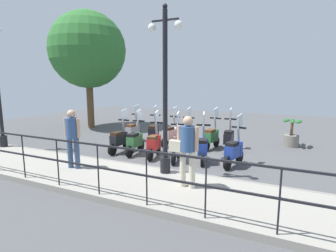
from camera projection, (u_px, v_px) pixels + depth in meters
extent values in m
plane|color=#4C4C4F|center=(178.00, 153.00, 9.21)|extent=(28.00, 28.00, 0.00)
cube|color=gray|center=(127.00, 181.00, 6.35)|extent=(2.20, 20.00, 0.15)
cube|color=gray|center=(148.00, 169.00, 7.28)|extent=(0.10, 20.00, 0.15)
cube|color=black|center=(97.00, 145.00, 5.27)|extent=(0.04, 16.00, 0.04)
cube|color=black|center=(98.00, 167.00, 5.35)|extent=(0.04, 16.00, 0.04)
cylinder|color=black|center=(279.00, 202.00, 3.91)|extent=(0.03, 0.03, 1.05)
cylinder|color=black|center=(206.00, 189.00, 4.39)|extent=(0.03, 0.03, 1.05)
cylinder|color=black|center=(147.00, 178.00, 4.88)|extent=(0.03, 0.03, 1.05)
cylinder|color=black|center=(98.00, 170.00, 5.36)|extent=(0.03, 0.03, 1.05)
cylinder|color=black|center=(58.00, 163.00, 5.84)|extent=(0.03, 0.03, 1.05)
cylinder|color=black|center=(23.00, 157.00, 6.33)|extent=(0.03, 0.03, 1.05)
cylinder|color=black|center=(165.00, 165.00, 6.74)|extent=(0.26, 0.26, 0.40)
cylinder|color=black|center=(165.00, 95.00, 6.45)|extent=(0.12, 0.12, 4.00)
cube|color=black|center=(165.00, 20.00, 6.17)|extent=(0.04, 0.70, 0.04)
sphere|color=white|center=(179.00, 25.00, 6.04)|extent=(0.20, 0.20, 0.20)
sphere|color=white|center=(152.00, 28.00, 6.34)|extent=(0.20, 0.20, 0.20)
sphere|color=black|center=(165.00, 6.00, 6.12)|extent=(0.12, 0.12, 0.12)
cylinder|color=black|center=(3.00, 141.00, 9.51)|extent=(0.26, 0.26, 0.40)
cylinder|color=beige|center=(192.00, 170.00, 5.71)|extent=(0.14, 0.14, 0.82)
cylinder|color=beige|center=(183.00, 168.00, 5.81)|extent=(0.14, 0.14, 0.82)
cylinder|color=#335184|center=(188.00, 139.00, 5.65)|extent=(0.33, 0.33, 0.55)
sphere|color=tan|center=(188.00, 121.00, 5.59)|extent=(0.22, 0.22, 0.22)
cylinder|color=tan|center=(196.00, 139.00, 5.56)|extent=(0.09, 0.09, 0.52)
cylinder|color=tan|center=(179.00, 137.00, 5.74)|extent=(0.09, 0.09, 0.52)
cube|color=beige|center=(176.00, 146.00, 5.75)|extent=(0.14, 0.28, 0.24)
cylinder|color=#384C70|center=(70.00, 153.00, 7.10)|extent=(0.14, 0.14, 0.82)
cylinder|color=#384C70|center=(77.00, 154.00, 7.04)|extent=(0.14, 0.14, 0.82)
cylinder|color=#335184|center=(72.00, 128.00, 6.96)|extent=(0.36, 0.36, 0.55)
sphere|color=tan|center=(71.00, 114.00, 6.90)|extent=(0.22, 0.22, 0.22)
cylinder|color=tan|center=(66.00, 127.00, 7.02)|extent=(0.09, 0.09, 0.52)
cylinder|color=tan|center=(78.00, 128.00, 6.90)|extent=(0.09, 0.09, 0.52)
cylinder|color=brown|center=(90.00, 103.00, 14.34)|extent=(0.36, 0.36, 2.66)
sphere|color=#2D6B2D|center=(88.00, 50.00, 13.88)|extent=(4.02, 4.02, 4.02)
cylinder|color=slate|center=(291.00, 141.00, 10.14)|extent=(0.56, 0.56, 0.45)
cylinder|color=brown|center=(292.00, 129.00, 10.06)|extent=(0.10, 0.10, 0.50)
ellipsoid|color=#235B28|center=(292.00, 120.00, 10.24)|extent=(0.56, 0.16, 0.10)
ellipsoid|color=#235B28|center=(292.00, 122.00, 9.79)|extent=(0.56, 0.16, 0.10)
ellipsoid|color=#235B28|center=(285.00, 121.00, 10.12)|extent=(0.56, 0.16, 0.10)
ellipsoid|color=#235B28|center=(300.00, 121.00, 9.91)|extent=(0.56, 0.16, 0.10)
ellipsoid|color=#235B28|center=(287.00, 120.00, 10.25)|extent=(0.56, 0.16, 0.10)
ellipsoid|color=#235B28|center=(298.00, 122.00, 9.78)|extent=(0.56, 0.16, 0.10)
cylinder|color=black|center=(240.00, 157.00, 8.04)|extent=(0.41, 0.17, 0.40)
cylinder|color=black|center=(228.00, 163.00, 7.39)|extent=(0.41, 0.17, 0.40)
cube|color=navy|center=(233.00, 151.00, 7.60)|extent=(0.65, 0.41, 0.36)
cube|color=navy|center=(237.00, 148.00, 7.82)|extent=(0.19, 0.32, 0.44)
cube|color=black|center=(232.00, 144.00, 7.51)|extent=(0.45, 0.34, 0.10)
cylinder|color=gray|center=(238.00, 137.00, 7.81)|extent=(0.19, 0.11, 0.55)
cube|color=black|center=(239.00, 127.00, 7.77)|extent=(0.16, 0.44, 0.05)
cube|color=silver|center=(240.00, 121.00, 7.78)|extent=(0.38, 0.12, 0.42)
cylinder|color=black|center=(203.00, 152.00, 8.52)|extent=(0.41, 0.19, 0.40)
cylinder|color=black|center=(202.00, 160.00, 7.71)|extent=(0.41, 0.19, 0.40)
cube|color=navy|center=(203.00, 148.00, 7.99)|extent=(0.65, 0.43, 0.36)
cube|color=navy|center=(203.00, 145.00, 8.26)|extent=(0.20, 0.32, 0.44)
cube|color=black|center=(203.00, 141.00, 7.88)|extent=(0.46, 0.36, 0.10)
cylinder|color=gray|center=(203.00, 134.00, 8.27)|extent=(0.19, 0.12, 0.55)
cube|color=black|center=(204.00, 125.00, 8.22)|extent=(0.18, 0.44, 0.05)
cube|color=silver|center=(204.00, 118.00, 8.25)|extent=(0.38, 0.13, 0.42)
cylinder|color=black|center=(178.00, 152.00, 8.64)|extent=(0.41, 0.17, 0.40)
cylinder|color=black|center=(174.00, 158.00, 7.84)|extent=(0.41, 0.17, 0.40)
cube|color=#B7BCC6|center=(176.00, 147.00, 8.11)|extent=(0.65, 0.41, 0.36)
cube|color=#B7BCC6|center=(177.00, 144.00, 8.39)|extent=(0.18, 0.32, 0.44)
cube|color=black|center=(175.00, 140.00, 8.01)|extent=(0.45, 0.34, 0.10)
cylinder|color=gray|center=(178.00, 133.00, 8.39)|extent=(0.19, 0.11, 0.55)
cube|color=black|center=(178.00, 124.00, 8.34)|extent=(0.16, 0.44, 0.05)
cube|color=silver|center=(178.00, 118.00, 8.37)|extent=(0.38, 0.12, 0.42)
cylinder|color=black|center=(158.00, 149.00, 9.02)|extent=(0.41, 0.15, 0.40)
cylinder|color=black|center=(150.00, 155.00, 8.23)|extent=(0.41, 0.15, 0.40)
cube|color=#B21E1E|center=(153.00, 144.00, 8.50)|extent=(0.64, 0.38, 0.36)
cube|color=#B21E1E|center=(156.00, 141.00, 8.78)|extent=(0.17, 0.32, 0.44)
cube|color=#4C2D19|center=(153.00, 137.00, 8.40)|extent=(0.44, 0.33, 0.10)
cylinder|color=gray|center=(157.00, 131.00, 8.78)|extent=(0.19, 0.10, 0.55)
cube|color=black|center=(157.00, 123.00, 8.73)|extent=(0.14, 0.44, 0.05)
cube|color=silver|center=(157.00, 116.00, 8.76)|extent=(0.39, 0.10, 0.42)
cylinder|color=black|center=(141.00, 146.00, 9.40)|extent=(0.40, 0.11, 0.40)
cylinder|color=black|center=(129.00, 152.00, 8.64)|extent=(0.40, 0.11, 0.40)
cube|color=#2D6B38|center=(134.00, 141.00, 8.90)|extent=(0.62, 0.32, 0.36)
cube|color=#2D6B38|center=(138.00, 139.00, 9.16)|extent=(0.14, 0.31, 0.44)
cube|color=black|center=(133.00, 135.00, 8.79)|extent=(0.42, 0.29, 0.10)
cylinder|color=gray|center=(139.00, 129.00, 9.16)|extent=(0.19, 0.08, 0.55)
cube|color=black|center=(138.00, 121.00, 9.11)|extent=(0.09, 0.44, 0.05)
cube|color=silver|center=(139.00, 115.00, 9.14)|extent=(0.39, 0.06, 0.42)
cylinder|color=black|center=(127.00, 145.00, 9.62)|extent=(0.40, 0.10, 0.40)
cylinder|color=black|center=(112.00, 150.00, 8.89)|extent=(0.40, 0.10, 0.40)
cube|color=black|center=(118.00, 140.00, 9.13)|extent=(0.61, 0.30, 0.36)
cube|color=black|center=(123.00, 138.00, 9.39)|extent=(0.13, 0.30, 0.44)
cube|color=black|center=(117.00, 134.00, 9.04)|extent=(0.41, 0.28, 0.10)
cylinder|color=gray|center=(124.00, 128.00, 9.38)|extent=(0.19, 0.08, 0.55)
cube|color=black|center=(124.00, 120.00, 9.34)|extent=(0.08, 0.44, 0.05)
cube|color=silver|center=(125.00, 114.00, 9.36)|extent=(0.39, 0.04, 0.42)
cylinder|color=black|center=(230.00, 143.00, 9.89)|extent=(0.41, 0.11, 0.40)
cylinder|color=black|center=(227.00, 148.00, 9.13)|extent=(0.41, 0.11, 0.40)
cube|color=black|center=(228.00, 138.00, 9.38)|extent=(0.62, 0.33, 0.36)
cube|color=black|center=(230.00, 136.00, 9.65)|extent=(0.14, 0.31, 0.44)
cube|color=black|center=(228.00, 132.00, 9.28)|extent=(0.42, 0.29, 0.10)
cylinder|color=gray|center=(230.00, 126.00, 9.65)|extent=(0.19, 0.08, 0.55)
cube|color=black|center=(230.00, 119.00, 9.60)|extent=(0.09, 0.44, 0.05)
cube|color=silver|center=(231.00, 113.00, 9.63)|extent=(0.39, 0.06, 0.42)
cylinder|color=black|center=(216.00, 142.00, 10.10)|extent=(0.41, 0.15, 0.40)
cylinder|color=black|center=(207.00, 146.00, 9.43)|extent=(0.41, 0.15, 0.40)
cube|color=#2D6B38|center=(211.00, 137.00, 9.65)|extent=(0.64, 0.38, 0.36)
cube|color=#2D6B38|center=(214.00, 135.00, 9.88)|extent=(0.17, 0.32, 0.44)
cube|color=#4C2D19|center=(210.00, 131.00, 9.55)|extent=(0.44, 0.32, 0.10)
cylinder|color=gray|center=(215.00, 125.00, 9.87)|extent=(0.19, 0.10, 0.55)
cube|color=black|center=(215.00, 118.00, 9.83)|extent=(0.13, 0.44, 0.05)
cube|color=silver|center=(216.00, 113.00, 9.84)|extent=(0.39, 0.09, 0.42)
cylinder|color=black|center=(190.00, 141.00, 10.27)|extent=(0.40, 0.08, 0.40)
cylinder|color=black|center=(182.00, 145.00, 9.53)|extent=(0.40, 0.08, 0.40)
cube|color=#B21E1E|center=(185.00, 136.00, 9.78)|extent=(0.60, 0.28, 0.36)
cube|color=#B21E1E|center=(188.00, 134.00, 10.03)|extent=(0.12, 0.30, 0.44)
cube|color=black|center=(185.00, 130.00, 9.68)|extent=(0.40, 0.26, 0.10)
cylinder|color=gray|center=(189.00, 125.00, 10.03)|extent=(0.18, 0.07, 0.55)
cube|color=black|center=(189.00, 118.00, 9.98)|extent=(0.06, 0.44, 0.05)
cube|color=silver|center=(189.00, 112.00, 10.00)|extent=(0.39, 0.03, 0.42)
cylinder|color=black|center=(177.00, 139.00, 10.58)|extent=(0.41, 0.15, 0.40)
cylinder|color=black|center=(165.00, 143.00, 9.91)|extent=(0.41, 0.15, 0.40)
cube|color=beige|center=(170.00, 134.00, 10.13)|extent=(0.64, 0.38, 0.36)
cube|color=beige|center=(174.00, 132.00, 10.36)|extent=(0.17, 0.32, 0.44)
cube|color=black|center=(169.00, 129.00, 10.04)|extent=(0.44, 0.32, 0.10)
cylinder|color=gray|center=(175.00, 123.00, 10.35)|extent=(0.19, 0.10, 0.55)
cube|color=black|center=(175.00, 117.00, 10.31)|extent=(0.13, 0.44, 0.05)
cube|color=silver|center=(176.00, 111.00, 10.32)|extent=(0.39, 0.09, 0.42)
cylinder|color=black|center=(156.00, 136.00, 11.08)|extent=(0.41, 0.18, 0.40)
cylinder|color=black|center=(151.00, 141.00, 10.28)|extent=(0.41, 0.18, 0.40)
cube|color=black|center=(153.00, 132.00, 10.55)|extent=(0.65, 0.42, 0.36)
cube|color=black|center=(155.00, 130.00, 10.83)|extent=(0.19, 0.32, 0.44)
cube|color=black|center=(153.00, 127.00, 10.45)|extent=(0.45, 0.35, 0.10)
cylinder|color=gray|center=(155.00, 122.00, 10.83)|extent=(0.19, 0.11, 0.55)
cube|color=black|center=(155.00, 115.00, 10.79)|extent=(0.17, 0.44, 0.05)
cube|color=silver|center=(156.00, 110.00, 10.81)|extent=(0.38, 0.12, 0.42)
cylinder|color=black|center=(138.00, 135.00, 11.36)|extent=(0.40, 0.09, 0.40)
cylinder|color=black|center=(128.00, 139.00, 10.61)|extent=(0.40, 0.09, 0.40)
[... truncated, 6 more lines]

